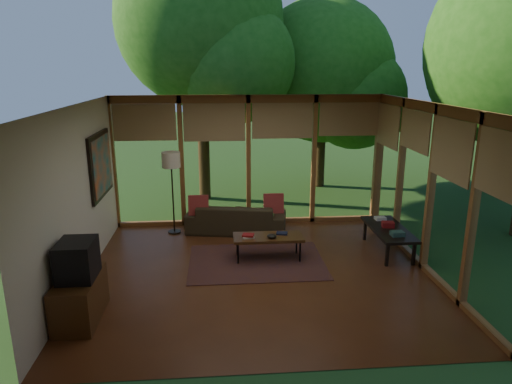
{
  "coord_description": "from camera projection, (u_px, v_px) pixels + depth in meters",
  "views": [
    {
      "loc": [
        -0.59,
        -6.76,
        3.25
      ],
      "look_at": [
        0.01,
        0.7,
        1.18
      ],
      "focal_mm": 32.0,
      "sensor_mm": 36.0,
      "label": 1
    }
  ],
  "objects": [
    {
      "name": "floor_lamp",
      "position": [
        171.0,
        164.0,
        8.86
      ],
      "size": [
        0.36,
        0.36,
        1.65
      ],
      "color": "black",
      "rests_on": "floor"
    },
    {
      "name": "wall_front",
      "position": [
        280.0,
        259.0,
        4.64
      ],
      "size": [
        5.5,
        0.04,
        2.7
      ],
      "primitive_type": "cube",
      "color": "silver",
      "rests_on": "ground"
    },
    {
      "name": "coffee_table",
      "position": [
        268.0,
        238.0,
        7.86
      ],
      "size": [
        1.2,
        0.5,
        0.43
      ],
      "color": "#502F15",
      "rests_on": "floor"
    },
    {
      "name": "ceiling",
      "position": [
        259.0,
        105.0,
        6.69
      ],
      "size": [
        5.5,
        5.5,
        0.0
      ],
      "primitive_type": "plane",
      "rotation": [
        3.14,
        0.0,
        0.0
      ],
      "color": "silver",
      "rests_on": "ground"
    },
    {
      "name": "side_console",
      "position": [
        389.0,
        230.0,
        8.17
      ],
      "size": [
        0.6,
        1.4,
        0.46
      ],
      "color": "black",
      "rests_on": "floor"
    },
    {
      "name": "pillow_left",
      "position": [
        199.0,
        206.0,
        9.04
      ],
      "size": [
        0.4,
        0.21,
        0.42
      ],
      "primitive_type": "cube",
      "rotation": [
        -0.21,
        0.0,
        0.0
      ],
      "color": "maroon",
      "rests_on": "sofa"
    },
    {
      "name": "tree_far",
      "position": [
        489.0,
        74.0,
        11.59
      ],
      "size": [
        3.02,
        3.02,
        4.59
      ],
      "color": "#3E2D16",
      "rests_on": "ground"
    },
    {
      "name": "media_cabinet",
      "position": [
        80.0,
        298.0,
        6.0
      ],
      "size": [
        0.5,
        1.0,
        0.6
      ],
      "primitive_type": "cube",
      "color": "#502F15",
      "rests_on": "floor"
    },
    {
      "name": "window_wall_right",
      "position": [
        431.0,
        190.0,
        7.26
      ],
      "size": [
        0.12,
        5.0,
        2.7
      ],
      "primitive_type": "cube",
      "color": "#935D2D",
      "rests_on": "ground"
    },
    {
      "name": "rug",
      "position": [
        256.0,
        262.0,
        7.84
      ],
      "size": [
        2.3,
        1.63,
        0.01
      ],
      "primitive_type": "cube",
      "color": "brown",
      "rests_on": "floor"
    },
    {
      "name": "console_book_c",
      "position": [
        380.0,
        218.0,
        8.58
      ],
      "size": [
        0.21,
        0.16,
        0.05
      ],
      "primitive_type": "cube",
      "rotation": [
        0.0,
        0.0,
        0.05
      ],
      "color": "beige",
      "rests_on": "side_console"
    },
    {
      "name": "pillow_right",
      "position": [
        274.0,
        204.0,
        9.16
      ],
      "size": [
        0.4,
        0.21,
        0.42
      ],
      "primitive_type": "cube",
      "rotation": [
        -0.21,
        0.0,
        0.0
      ],
      "color": "maroon",
      "rests_on": "sofa"
    },
    {
      "name": "floor",
      "position": [
        259.0,
        273.0,
        7.41
      ],
      "size": [
        5.5,
        5.5,
        0.0
      ],
      "primitive_type": "plane",
      "color": "brown",
      "rests_on": "ground"
    },
    {
      "name": "wall_left",
      "position": [
        76.0,
        197.0,
        6.83
      ],
      "size": [
        0.04,
        5.0,
        2.7
      ],
      "primitive_type": "cube",
      "color": "silver",
      "rests_on": "ground"
    },
    {
      "name": "console_book_a",
      "position": [
        397.0,
        234.0,
        7.76
      ],
      "size": [
        0.23,
        0.17,
        0.08
      ],
      "primitive_type": "cube",
      "rotation": [
        0.0,
        0.0,
        0.05
      ],
      "color": "#2E5048",
      "rests_on": "side_console"
    },
    {
      "name": "ct_book_upper",
      "position": [
        248.0,
        235.0,
        7.77
      ],
      "size": [
        0.22,
        0.18,
        0.03
      ],
      "primitive_type": "cube",
      "rotation": [
        0.0,
        0.0,
        -0.23
      ],
      "color": "maroon",
      "rests_on": "coffee_table"
    },
    {
      "name": "console_book_b",
      "position": [
        388.0,
        224.0,
        8.19
      ],
      "size": [
        0.23,
        0.18,
        0.1
      ],
      "primitive_type": "cube",
      "rotation": [
        0.0,
        0.0,
        -0.16
      ],
      "color": "maroon",
      "rests_on": "side_console"
    },
    {
      "name": "ct_book_lower",
      "position": [
        248.0,
        237.0,
        7.77
      ],
      "size": [
        0.2,
        0.16,
        0.03
      ],
      "primitive_type": "cube",
      "rotation": [
        0.0,
        0.0,
        0.07
      ],
      "color": "beige",
      "rests_on": "coffee_table"
    },
    {
      "name": "exterior_lawn",
      "position": [
        470.0,
        164.0,
        15.72
      ],
      "size": [
        40.0,
        40.0,
        0.0
      ],
      "primitive_type": "plane",
      "color": "#264D1D",
      "rests_on": "ground"
    },
    {
      "name": "wall_painting",
      "position": [
        101.0,
        165.0,
        8.13
      ],
      "size": [
        0.06,
        1.35,
        1.15
      ],
      "color": "black",
      "rests_on": "wall_left"
    },
    {
      "name": "tree_nw",
      "position": [
        200.0,
        23.0,
        10.58
      ],
      "size": [
        3.92,
        3.92,
        6.19
      ],
      "color": "#3E2D16",
      "rests_on": "ground"
    },
    {
      "name": "ct_book_side",
      "position": [
        282.0,
        233.0,
        7.95
      ],
      "size": [
        0.22,
        0.18,
        0.03
      ],
      "primitive_type": "cube",
      "rotation": [
        0.0,
        0.0,
        -0.21
      ],
      "color": "black",
      "rests_on": "coffee_table"
    },
    {
      "name": "tree_ne",
      "position": [
        322.0,
        71.0,
        12.09
      ],
      "size": [
        3.77,
        3.77,
        5.01
      ],
      "color": "#3E2D16",
      "rests_on": "ground"
    },
    {
      "name": "sofa",
      "position": [
        236.0,
        218.0,
        9.23
      ],
      "size": [
        2.08,
        1.11,
        0.58
      ],
      "primitive_type": "imported",
      "rotation": [
        0.0,
        0.0,
        2.97
      ],
      "color": "#362C1B",
      "rests_on": "floor"
    },
    {
      "name": "ct_bowl",
      "position": [
        272.0,
        236.0,
        7.75
      ],
      "size": [
        0.16,
        0.16,
        0.07
      ],
      "primitive_type": "ellipsoid",
      "color": "black",
      "rests_on": "coffee_table"
    },
    {
      "name": "window_wall_back",
      "position": [
        248.0,
        161.0,
        9.45
      ],
      "size": [
        5.5,
        0.12,
        2.7
      ],
      "primitive_type": "cube",
      "color": "#935D2D",
      "rests_on": "ground"
    },
    {
      "name": "television",
      "position": [
        77.0,
        260.0,
        5.85
      ],
      "size": [
        0.45,
        0.55,
        0.5
      ],
      "primitive_type": "cube",
      "color": "black",
      "rests_on": "media_cabinet"
    }
  ]
}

